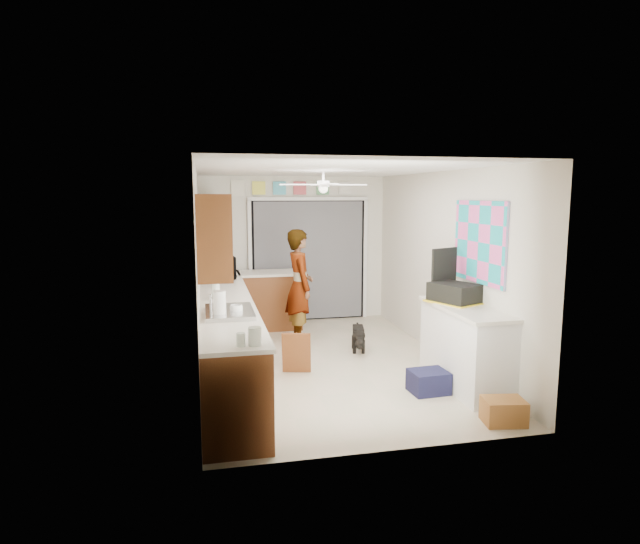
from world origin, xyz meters
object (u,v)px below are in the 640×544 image
cup (236,310)px  man (300,286)px  cardboard_box (504,411)px  dog (358,337)px  navy_crate (429,382)px  suitcase (454,293)px  microwave (218,267)px  soap_bottle (216,287)px  paper_towel_roll (220,304)px

cup → man: size_ratio=0.08×
cardboard_box → man: bearing=113.6°
cup → dog: bearing=39.4°
cardboard_box → navy_crate: size_ratio=0.95×
suitcase → dog: (-0.76, 1.36, -0.86)m
dog → microwave: bearing=162.7°
microwave → dog: bearing=-131.5°
microwave → navy_crate: 3.69m
cardboard_box → navy_crate: navy_crate is taller
cup → cardboard_box: cup is taller
cardboard_box → man: (-1.42, 3.25, 0.73)m
soap_bottle → cup: bearing=-78.6°
paper_towel_roll → dog: 2.66m
cup → microwave: bearing=92.4°
microwave → navy_crate: (2.20, -2.79, -0.99)m
dog → suitcase: bearing=-48.1°
dog → paper_towel_roll: bearing=-128.5°
cup → navy_crate: cup is taller
cardboard_box → dog: 2.71m
suitcase → cardboard_box: 1.57m
cup → paper_towel_roll: (-0.17, -0.11, 0.09)m
cup → paper_towel_roll: size_ratio=0.48×
navy_crate → cup: bearing=173.4°
soap_bottle → paper_towel_roll: soap_bottle is taller
cup → cardboard_box: bearing=-25.1°
cardboard_box → navy_crate: bearing=112.4°
soap_bottle → suitcase: bearing=-16.7°
cup → man: 2.35m
suitcase → dog: suitcase is taller
cup → dog: (1.78, 1.46, -0.80)m
cardboard_box → suitcase: bearing=86.8°
paper_towel_roll → dog: (1.95, 1.57, -0.88)m
paper_towel_roll → man: (1.23, 2.21, -0.23)m
soap_bottle → man: (1.24, 1.17, -0.23)m
paper_towel_roll → man: man is taller
soap_bottle → paper_towel_roll: 1.04m
navy_crate → dog: 1.73m
cardboard_box → navy_crate: (-0.38, 0.91, 0.00)m
microwave → man: bearing=-122.9°
suitcase → navy_crate: (-0.45, -0.35, -0.93)m
suitcase → dog: size_ratio=1.06×
cardboard_box → paper_towel_roll: bearing=158.5°
paper_towel_roll → navy_crate: 2.46m
soap_bottle → cardboard_box: size_ratio=0.74×
cup → suitcase: size_ratio=0.26×
suitcase → man: 2.49m
paper_towel_roll → soap_bottle: bearing=90.7°
cardboard_box → cup: bearing=154.9°
soap_bottle → man: size_ratio=0.17×
cup → dog: size_ratio=0.27×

